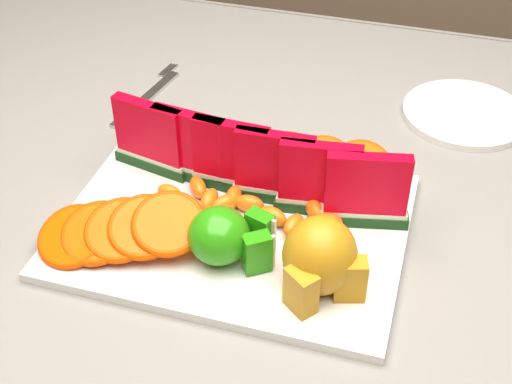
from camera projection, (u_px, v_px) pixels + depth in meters
table at (247, 246)px, 0.98m from camera, size 1.40×0.90×0.75m
tablecloth at (247, 211)px, 0.94m from camera, size 1.53×1.03×0.20m
platter at (235, 225)px, 0.85m from camera, size 0.40×0.30×0.01m
apple_cluster at (226, 237)px, 0.78m from camera, size 0.10×0.08×0.06m
pear_cluster at (321, 259)px, 0.74m from camera, size 0.10×0.11×0.09m
side_plate at (465, 114)px, 1.04m from camera, size 0.22×0.22×0.01m
fork at (148, 96)px, 1.08m from camera, size 0.04×0.20×0.00m
watermelon_row at (253, 164)px, 0.85m from camera, size 0.39×0.07×0.10m
orange_fan_front at (121, 230)px, 0.80m from camera, size 0.21×0.13×0.06m
orange_fan_back at (270, 152)px, 0.92m from camera, size 0.33×0.10×0.04m
tangerine_segments at (249, 206)px, 0.85m from camera, size 0.23×0.07×0.02m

